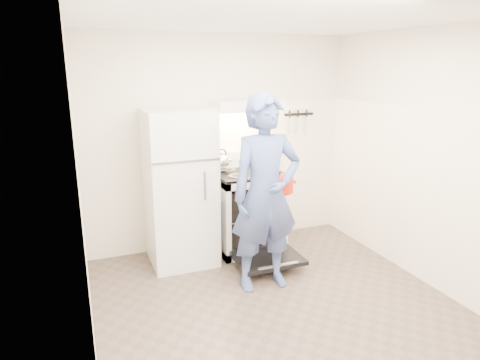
% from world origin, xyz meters
% --- Properties ---
extents(floor, '(3.60, 3.60, 0.00)m').
position_xyz_m(floor, '(0.00, 0.00, 0.00)').
color(floor, brown).
rests_on(floor, ground).
extents(back_wall, '(3.20, 0.02, 2.50)m').
position_xyz_m(back_wall, '(0.00, 1.80, 1.25)').
color(back_wall, '#F0E2CB').
rests_on(back_wall, ground).
extents(refrigerator, '(0.70, 0.70, 1.70)m').
position_xyz_m(refrigerator, '(-0.58, 1.45, 0.85)').
color(refrigerator, silver).
rests_on(refrigerator, floor).
extents(stove_body, '(0.76, 0.65, 0.92)m').
position_xyz_m(stove_body, '(0.23, 1.48, 0.46)').
color(stove_body, silver).
rests_on(stove_body, floor).
extents(cooktop, '(0.76, 0.65, 0.03)m').
position_xyz_m(cooktop, '(0.23, 1.48, 0.94)').
color(cooktop, black).
rests_on(cooktop, stove_body).
extents(backsplash, '(0.76, 0.07, 0.20)m').
position_xyz_m(backsplash, '(0.23, 1.76, 1.05)').
color(backsplash, silver).
rests_on(backsplash, cooktop).
extents(oven_door, '(0.70, 0.54, 0.04)m').
position_xyz_m(oven_door, '(0.23, 0.88, 0.12)').
color(oven_door, black).
rests_on(oven_door, floor).
extents(oven_rack, '(0.60, 0.52, 0.01)m').
position_xyz_m(oven_rack, '(0.23, 1.48, 0.44)').
color(oven_rack, slate).
rests_on(oven_rack, stove_body).
extents(range_hood, '(0.76, 0.50, 0.12)m').
position_xyz_m(range_hood, '(0.23, 1.55, 1.71)').
color(range_hood, silver).
rests_on(range_hood, back_wall).
extents(knife_strip, '(0.40, 0.02, 0.03)m').
position_xyz_m(knife_strip, '(1.05, 1.79, 1.55)').
color(knife_strip, black).
rests_on(knife_strip, back_wall).
extents(pizza_stone, '(0.29, 0.29, 0.02)m').
position_xyz_m(pizza_stone, '(0.13, 1.40, 0.45)').
color(pizza_stone, '#876647').
rests_on(pizza_stone, oven_rack).
extents(tea_kettle, '(0.22, 0.19, 0.27)m').
position_xyz_m(tea_kettle, '(-0.05, 1.57, 1.09)').
color(tea_kettle, silver).
rests_on(tea_kettle, cooktop).
extents(utensil_jar, '(0.11, 0.11, 0.13)m').
position_xyz_m(utensil_jar, '(0.55, 1.32, 1.05)').
color(utensil_jar, silver).
rests_on(utensil_jar, cooktop).
extents(person, '(0.70, 0.46, 1.90)m').
position_xyz_m(person, '(0.05, 0.58, 0.95)').
color(person, '#304C76').
rests_on(person, floor).
extents(dutch_oven, '(0.37, 0.30, 0.24)m').
position_xyz_m(dutch_oven, '(0.29, 0.79, 0.97)').
color(dutch_oven, red).
rests_on(dutch_oven, person).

